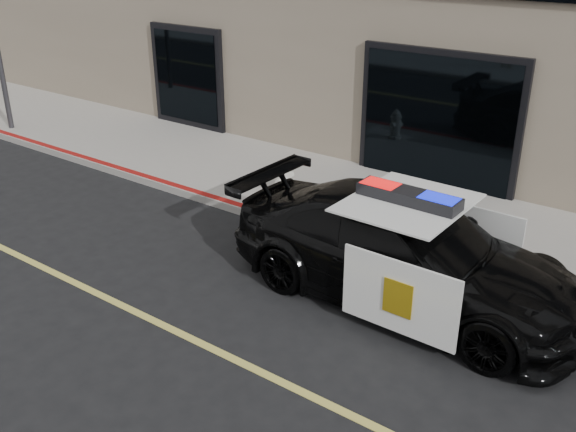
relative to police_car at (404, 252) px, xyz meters
The scene contains 4 objects.
ground 2.75m from the police_car, 101.55° to the right, with size 120.00×120.00×0.00m, color black.
sidewalk_n 2.81m from the police_car, 101.19° to the left, with size 60.00×3.50×0.15m, color gray.
police_car is the anchor object (origin of this frame).
fire_hydrant 4.08m from the police_car, 151.39° to the left, with size 0.33×0.46×0.73m.
Camera 1 is at (4.02, -4.97, 5.03)m, focal length 40.00 mm.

